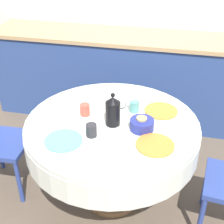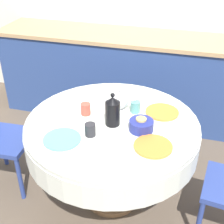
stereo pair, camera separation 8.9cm
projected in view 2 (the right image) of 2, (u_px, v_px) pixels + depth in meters
ground_plane at (112, 197)px, 2.59m from camera, size 12.00×12.00×0.00m
kitchen_counter at (145, 78)px, 3.44m from camera, size 3.24×0.64×0.95m
dining_table at (112, 136)px, 2.27m from camera, size 1.24×1.24×0.75m
plate_near_left at (62, 139)px, 2.01m from camera, size 0.24×0.24×0.01m
cup_near_left at (90, 130)px, 2.04m from camera, size 0.07×0.07×0.09m
plate_near_right at (153, 146)px, 1.95m from camera, size 0.24×0.24×0.01m
cup_near_right at (141, 124)px, 2.10m from camera, size 0.07×0.07×0.09m
plate_far_left at (80, 100)px, 2.45m from camera, size 0.24×0.24×0.01m
cup_far_left at (86, 109)px, 2.27m from camera, size 0.07×0.07×0.09m
plate_far_right at (162, 112)px, 2.30m from camera, size 0.24×0.24×0.01m
cup_far_right at (135, 107)px, 2.29m from camera, size 0.07×0.07×0.09m
coffee_carafe at (113, 111)px, 2.12m from camera, size 0.10×0.10×0.24m
teapot at (120, 100)px, 2.31m from camera, size 0.19×0.14×0.18m
fruit_bowl at (141, 125)px, 2.10m from camera, size 0.17×0.17×0.07m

